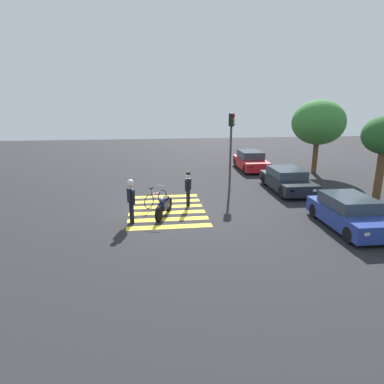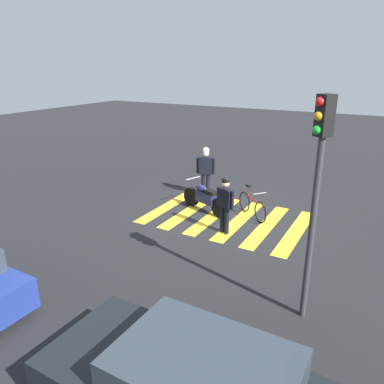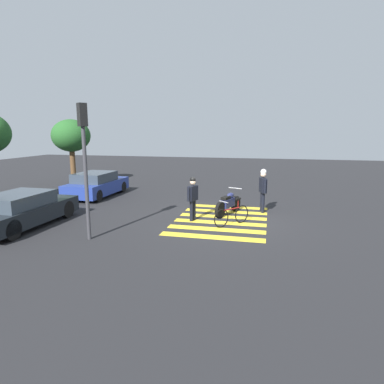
{
  "view_description": "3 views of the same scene",
  "coord_description": "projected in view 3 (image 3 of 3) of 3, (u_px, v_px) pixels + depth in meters",
  "views": [
    {
      "loc": [
        15.03,
        -0.68,
        5.02
      ],
      "look_at": [
        0.57,
        1.14,
        0.98
      ],
      "focal_mm": 31.18,
      "sensor_mm": 36.0,
      "label": 1
    },
    {
      "loc": [
        -4.48,
        10.4,
        4.78
      ],
      "look_at": [
        0.82,
        0.85,
        1.01
      ],
      "focal_mm": 34.98,
      "sensor_mm": 36.0,
      "label": 2
    },
    {
      "loc": [
        -12.65,
        -1.77,
        3.49
      ],
      "look_at": [
        -0.27,
        1.13,
        1.12
      ],
      "focal_mm": 31.0,
      "sensor_mm": 36.0,
      "label": 3
    }
  ],
  "objects": [
    {
      "name": "street_tree_far",
      "position": [
        71.0,
        136.0,
        21.34
      ],
      "size": [
        2.43,
        2.43,
        4.19
      ],
      "color": "brown",
      "rests_on": "ground_plane"
    },
    {
      "name": "car_black_suv",
      "position": [
        21.0,
        210.0,
        12.1
      ],
      "size": [
        4.36,
        1.94,
        1.26
      ],
      "color": "black",
      "rests_on": "ground_plane"
    },
    {
      "name": "officer_by_motorcycle",
      "position": [
        263.0,
        187.0,
        14.1
      ],
      "size": [
        0.67,
        0.35,
        1.89
      ],
      "color": "black",
      "rests_on": "ground_plane"
    },
    {
      "name": "police_motorcycle",
      "position": [
        228.0,
        204.0,
        13.86
      ],
      "size": [
        2.0,
        0.94,
        1.05
      ],
      "color": "black",
      "rests_on": "ground_plane"
    },
    {
      "name": "leaning_bicycle",
      "position": [
        232.0,
        215.0,
        12.32
      ],
      "size": [
        1.34,
        1.14,
        1.0
      ],
      "color": "black",
      "rests_on": "ground_plane"
    },
    {
      "name": "car_blue_hatchback",
      "position": [
        97.0,
        185.0,
        17.74
      ],
      "size": [
        4.06,
        1.9,
        1.3
      ],
      "color": "black",
      "rests_on": "ground_plane"
    },
    {
      "name": "ground_plane",
      "position": [
        221.0,
        220.0,
        13.15
      ],
      "size": [
        60.0,
        60.0,
        0.0
      ],
      "primitive_type": "plane",
      "color": "#232326"
    },
    {
      "name": "officer_on_foot",
      "position": [
        193.0,
        196.0,
        12.82
      ],
      "size": [
        0.63,
        0.35,
        1.75
      ],
      "color": "black",
      "rests_on": "ground_plane"
    },
    {
      "name": "crosswalk_stripes",
      "position": [
        221.0,
        219.0,
        13.15
      ],
      "size": [
        4.95,
        3.53,
        0.01
      ],
      "color": "yellow",
      "rests_on": "ground_plane"
    },
    {
      "name": "traffic_light_pole",
      "position": [
        84.0,
        150.0,
        10.27
      ],
      "size": [
        0.34,
        0.35,
        4.3
      ],
      "color": "#38383D",
      "rests_on": "ground_plane"
    }
  ]
}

